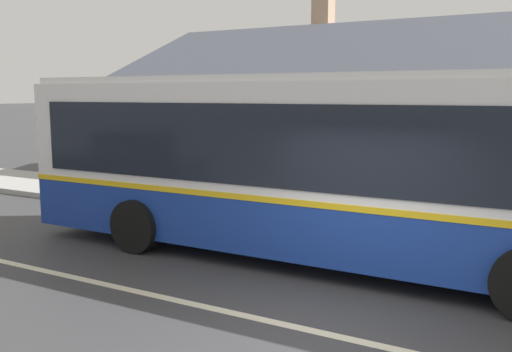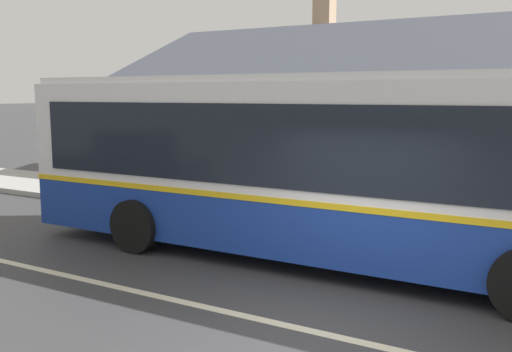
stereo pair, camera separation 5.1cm
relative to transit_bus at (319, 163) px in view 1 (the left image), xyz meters
The scene contains 7 objects.
ground_plane 3.64m from the transit_bus, 65.48° to the right, with size 300.00×300.00×0.00m, color #38383A.
sidewalk_far 3.76m from the transit_bus, 66.86° to the left, with size 60.00×3.00×0.15m, color #9E9E99.
lane_divider_stripe 3.64m from the transit_bus, 65.48° to the right, with size 60.00×0.16×0.01m, color beige.
community_building 10.91m from the transit_bus, 82.20° to the left, with size 24.47×10.27×6.52m.
transit_bus is the anchor object (origin of this frame).
bench_by_building 5.98m from the transit_bus, 153.07° to the left, with size 1.79×0.51×0.94m.
bench_down_street 3.01m from the transit_bus, 110.47° to the left, with size 1.79×0.51×0.94m.
Camera 1 is at (2.65, -6.22, 2.94)m, focal length 40.00 mm.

